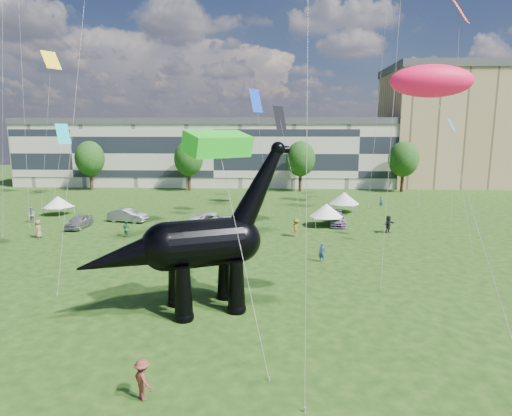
{
  "coord_description": "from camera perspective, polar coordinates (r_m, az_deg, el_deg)",
  "views": [
    {
      "loc": [
        3.26,
        -23.24,
        10.63
      ],
      "look_at": [
        1.96,
        8.0,
        5.0
      ],
      "focal_mm": 30.0,
      "sensor_mm": 36.0,
      "label": 1
    }
  ],
  "objects": [
    {
      "name": "car_silver",
      "position": [
        51.33,
        -22.53,
        -1.69
      ],
      "size": [
        1.86,
        4.38,
        1.48
      ],
      "primitive_type": "imported",
      "rotation": [
        0.0,
        0.0,
        -0.03
      ],
      "color": "#B8B7BC",
      "rests_on": "ground"
    },
    {
      "name": "visitors",
      "position": [
        41.68,
        -5.01,
        -3.33
      ],
      "size": [
        44.39,
        45.79,
        1.89
      ],
      "color": "#356D85",
      "rests_on": "ground"
    },
    {
      "name": "car_dark",
      "position": [
        49.91,
        10.74,
        -1.45
      ],
      "size": [
        2.23,
        4.91,
        1.39
      ],
      "primitive_type": "imported",
      "rotation": [
        0.0,
        0.0,
        -0.06
      ],
      "color": "#595960",
      "rests_on": "ground"
    },
    {
      "name": "gazebo_far",
      "position": [
        57.68,
        11.66,
        1.3
      ],
      "size": [
        4.99,
        4.99,
        2.73
      ],
      "rotation": [
        0.0,
        0.0,
        -0.34
      ],
      "color": "silver",
      "rests_on": "ground"
    },
    {
      "name": "dinosaur_sculpture",
      "position": [
        25.51,
        -8.06,
        -5.13
      ],
      "size": [
        12.38,
        6.66,
        10.4
      ],
      "rotation": [
        0.0,
        0.0,
        0.4
      ],
      "color": "black",
      "rests_on": "ground"
    },
    {
      "name": "tree_mid_right",
      "position": [
        76.51,
        5.97,
        6.9
      ],
      "size": [
        5.2,
        5.2,
        9.44
      ],
      "color": "#382314",
      "rests_on": "ground"
    },
    {
      "name": "ground",
      "position": [
        25.76,
        -5.26,
        -14.21
      ],
      "size": [
        220.0,
        220.0,
        0.0
      ],
      "primitive_type": "plane",
      "color": "#16330C",
      "rests_on": "ground"
    },
    {
      "name": "terrace_row",
      "position": [
        86.11,
        -5.18,
        7.08
      ],
      "size": [
        78.0,
        11.0,
        12.0
      ],
      "primitive_type": "cube",
      "color": "beige",
      "rests_on": "ground"
    },
    {
      "name": "tree_far_left",
      "position": [
        83.29,
        -21.31,
        6.53
      ],
      "size": [
        5.2,
        5.2,
        9.44
      ],
      "color": "#382314",
      "rests_on": "ground"
    },
    {
      "name": "tree_far_right",
      "position": [
        79.68,
        19.09,
        6.53
      ],
      "size": [
        5.2,
        5.2,
        9.44
      ],
      "color": "#382314",
      "rests_on": "ground"
    },
    {
      "name": "apartment_block",
      "position": [
        95.59,
        25.35,
        9.46
      ],
      "size": [
        28.0,
        18.0,
        22.0
      ],
      "primitive_type": "cube",
      "color": "tan",
      "rests_on": "ground"
    },
    {
      "name": "car_grey",
      "position": [
        52.9,
        -16.74,
        -0.97
      ],
      "size": [
        4.94,
        2.67,
        1.54
      ],
      "primitive_type": "imported",
      "rotation": [
        0.0,
        0.0,
        1.34
      ],
      "color": "gray",
      "rests_on": "ground"
    },
    {
      "name": "tree_mid_left",
      "position": [
        77.87,
        -8.99,
        6.89
      ],
      "size": [
        5.2,
        5.2,
        9.44
      ],
      "color": "#382314",
      "rests_on": "ground"
    },
    {
      "name": "gazebo_left",
      "position": [
        60.39,
        -24.89,
        0.77
      ],
      "size": [
        4.38,
        4.38,
        2.45
      ],
      "rotation": [
        0.0,
        0.0,
        -0.3
      ],
      "color": "white",
      "rests_on": "ground"
    },
    {
      "name": "car_white",
      "position": [
        47.74,
        -5.59,
        -1.69
      ],
      "size": [
        6.18,
        3.3,
        1.65
      ],
      "primitive_type": "imported",
      "rotation": [
        0.0,
        0.0,
        1.47
      ],
      "color": "silver",
      "rests_on": "ground"
    },
    {
      "name": "gazebo_near",
      "position": [
        48.93,
        9.36,
        -0.3
      ],
      "size": [
        3.8,
        3.8,
        2.59
      ],
      "rotation": [
        0.0,
        0.0,
        0.02
      ],
      "color": "white",
      "rests_on": "ground"
    }
  ]
}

